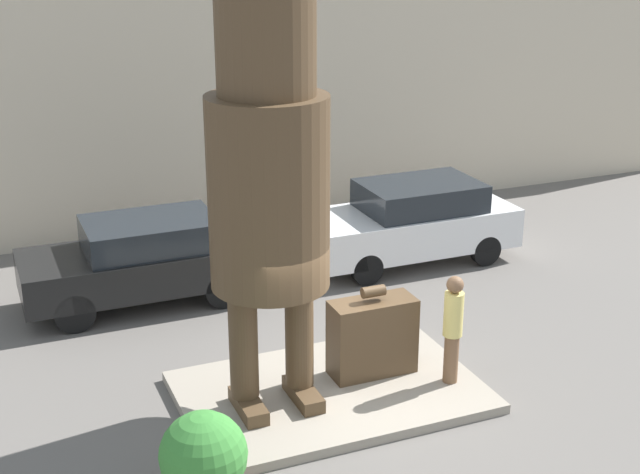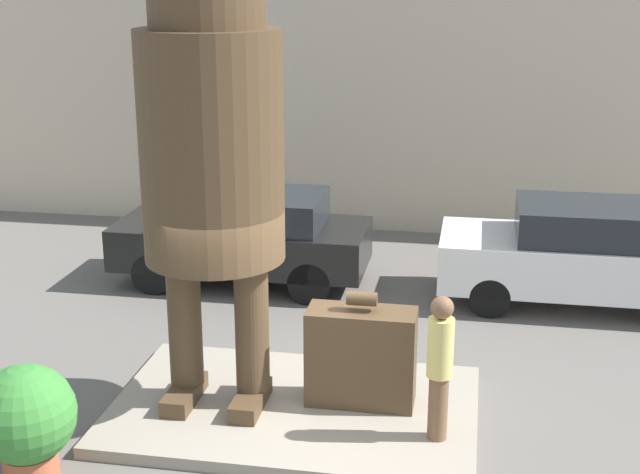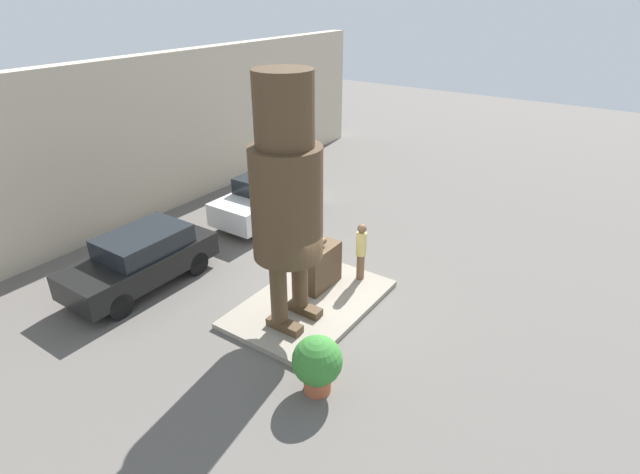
{
  "view_description": "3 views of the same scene",
  "coord_description": "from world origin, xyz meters",
  "px_view_note": "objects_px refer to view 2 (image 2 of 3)",
  "views": [
    {
      "loc": [
        -4.51,
        -10.46,
        6.61
      ],
      "look_at": [
        -0.2,
        -0.09,
        2.53
      ],
      "focal_mm": 50.0,
      "sensor_mm": 36.0,
      "label": 1
    },
    {
      "loc": [
        1.99,
        -9.32,
        5.14
      ],
      "look_at": [
        0.31,
        -0.02,
        2.24
      ],
      "focal_mm": 50.0,
      "sensor_mm": 36.0,
      "label": 2
    },
    {
      "loc": [
        -8.76,
        -6.3,
        7.47
      ],
      "look_at": [
        0.03,
        -0.28,
        2.07
      ],
      "focal_mm": 28.0,
      "sensor_mm": 36.0,
      "label": 3
    }
  ],
  "objects_px": {
    "parked_car_black": "(245,236)",
    "planter_pot": "(26,419)",
    "tourist": "(440,362)",
    "giant_suitcase": "(361,356)",
    "parked_car_white": "(580,253)",
    "statue_figure": "(210,114)"
  },
  "relations": [
    {
      "from": "tourist",
      "to": "parked_car_white",
      "type": "relative_size",
      "value": 0.39
    },
    {
      "from": "tourist",
      "to": "planter_pot",
      "type": "relative_size",
      "value": 1.29
    },
    {
      "from": "statue_figure",
      "to": "parked_car_black",
      "type": "distance_m",
      "value": 5.28
    },
    {
      "from": "statue_figure",
      "to": "tourist",
      "type": "xyz_separation_m",
      "value": [
        2.6,
        -0.45,
        -2.53
      ]
    },
    {
      "from": "giant_suitcase",
      "to": "tourist",
      "type": "bearing_deg",
      "value": -36.44
    },
    {
      "from": "giant_suitcase",
      "to": "parked_car_white",
      "type": "relative_size",
      "value": 0.33
    },
    {
      "from": "tourist",
      "to": "planter_pot",
      "type": "bearing_deg",
      "value": -161.31
    },
    {
      "from": "tourist",
      "to": "planter_pot",
      "type": "height_order",
      "value": "tourist"
    },
    {
      "from": "giant_suitcase",
      "to": "parked_car_white",
      "type": "height_order",
      "value": "parked_car_white"
    },
    {
      "from": "parked_car_black",
      "to": "parked_car_white",
      "type": "height_order",
      "value": "parked_car_white"
    },
    {
      "from": "tourist",
      "to": "giant_suitcase",
      "type": "bearing_deg",
      "value": 143.56
    },
    {
      "from": "tourist",
      "to": "parked_car_white",
      "type": "height_order",
      "value": "tourist"
    },
    {
      "from": "statue_figure",
      "to": "planter_pot",
      "type": "bearing_deg",
      "value": -129.14
    },
    {
      "from": "tourist",
      "to": "planter_pot",
      "type": "xyz_separation_m",
      "value": [
        -4.1,
        -1.39,
        -0.34
      ]
    },
    {
      "from": "statue_figure",
      "to": "parked_car_black",
      "type": "bearing_deg",
      "value": 100.97
    },
    {
      "from": "statue_figure",
      "to": "parked_car_black",
      "type": "relative_size",
      "value": 1.41
    },
    {
      "from": "parked_car_white",
      "to": "planter_pot",
      "type": "bearing_deg",
      "value": 45.99
    },
    {
      "from": "statue_figure",
      "to": "planter_pot",
      "type": "relative_size",
      "value": 4.57
    },
    {
      "from": "parked_car_black",
      "to": "planter_pot",
      "type": "xyz_separation_m",
      "value": [
        -0.64,
        -6.26,
        -0.11
      ]
    },
    {
      "from": "tourist",
      "to": "parked_car_white",
      "type": "bearing_deg",
      "value": 68.26
    },
    {
      "from": "statue_figure",
      "to": "parked_car_white",
      "type": "bearing_deg",
      "value": 44.17
    },
    {
      "from": "statue_figure",
      "to": "giant_suitcase",
      "type": "height_order",
      "value": "statue_figure"
    }
  ]
}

